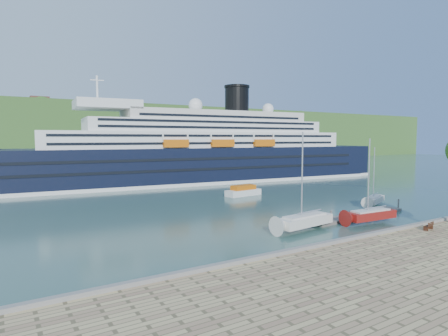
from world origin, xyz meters
TOP-DOWN VIEW (x-y plane):
  - ground at (0.00, 0.00)m, footprint 400.00×400.00m
  - far_hillside at (0.00, 145.00)m, footprint 400.00×50.00m
  - quay_coping at (0.00, -0.20)m, footprint 220.00×0.50m
  - cruise_ship at (4.61, 54.59)m, footprint 102.96×23.81m
  - park_bench at (1.66, -1.78)m, footprint 1.48×0.78m
  - floating_pontoon at (4.82, 9.07)m, footprint 16.82×3.10m
  - sailboat_white_near at (-6.10, 7.62)m, footprint 8.22×3.08m
  - sailboat_red at (3.09, 6.03)m, footprint 7.61×2.56m
  - sailboat_white_far at (13.78, 13.53)m, footprint 6.72×4.16m
  - tender_launch at (2.39, 31.98)m, footprint 7.01×3.10m

SIDE VIEW (x-z plane):
  - ground at x=0.00m, z-range 0.00..0.00m
  - floating_pontoon at x=4.82m, z-range 0.00..0.37m
  - tender_launch at x=2.39m, z-range 0.00..1.87m
  - quay_coping at x=0.00m, z-range 1.00..1.30m
  - park_bench at x=1.66m, z-range 1.00..1.90m
  - sailboat_white_far at x=13.78m, z-range 0.00..8.43m
  - sailboat_red at x=3.09m, z-range 0.00..9.68m
  - sailboat_white_near at x=-6.10m, z-range 0.00..10.36m
  - cruise_ship at x=4.61m, z-range 0.00..22.92m
  - far_hillside at x=0.00m, z-range 0.00..24.00m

